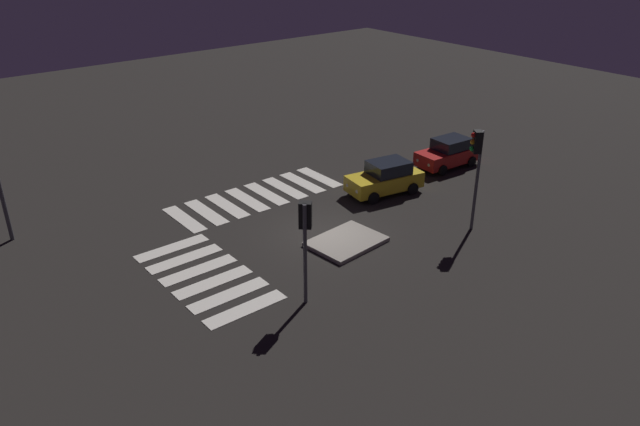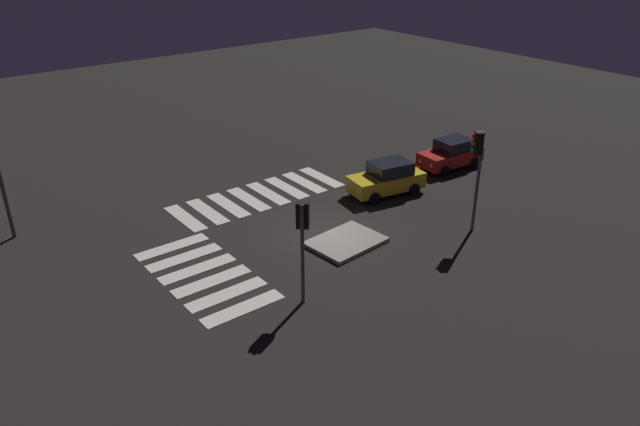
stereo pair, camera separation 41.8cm
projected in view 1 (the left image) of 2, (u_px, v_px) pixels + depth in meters
ground_plane at (320, 233)px, 27.10m from camera, size 80.00×80.00×0.00m
traffic_island at (346, 242)px, 26.21m from camera, size 3.26×2.56×0.18m
car_red at (448, 153)px, 34.05m from camera, size 3.82×1.95×1.62m
car_yellow at (385, 178)px, 30.71m from camera, size 4.04×2.32×1.68m
traffic_light_north at (305, 228)px, 21.09m from camera, size 0.54×0.54×3.92m
traffic_light_west at (477, 156)px, 25.97m from camera, size 0.53×0.54×4.60m
crosswalk_near at (257, 197)px, 30.64m from camera, size 8.75×3.20×0.02m
crosswalk_side at (206, 276)px, 23.85m from camera, size 3.20×6.45×0.02m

